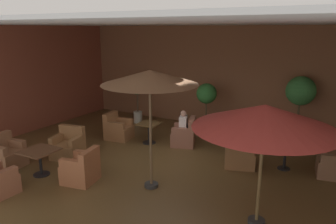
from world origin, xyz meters
The scene contains 23 objects.
ground_plane centered at (0.00, 0.00, -0.01)m, with size 11.21×8.27×0.02m, color brown.
wall_back_brick centered at (0.00, 4.09, 1.83)m, with size 11.21×0.08×3.66m, color brown.
wall_left_accent centered at (-5.56, 0.00, 1.83)m, with size 0.08×8.27×3.66m, color brown.
ceiling_slab centered at (0.00, 0.00, 3.69)m, with size 11.21×8.27×0.06m, color silver.
cafe_table_front_left centered at (2.90, 1.47, 0.53)m, with size 0.73×0.73×0.66m.
armchair_front_left_north centered at (4.07, 1.66, 0.33)m, with size 0.88×0.86×0.88m.
armchair_front_left_east centered at (1.78, 1.06, 0.34)m, with size 0.96×0.92×0.91m.
cafe_table_front_right centered at (-1.24, 1.34, 0.47)m, with size 0.67×0.67×0.66m.
armchair_front_right_north centered at (-2.36, 1.17, 0.32)m, with size 0.88×0.81×0.87m.
armchair_front_right_east centered at (-0.17, 1.73, 0.33)m, with size 0.91×0.91×0.89m.
cafe_table_mid_center centered at (-2.29, -1.96, 0.52)m, with size 0.82×0.82×0.66m.
armchair_mid_center_north centered at (-2.56, -0.81, 0.32)m, with size 0.90×0.86×0.88m.
armchair_mid_center_east centered at (-3.46, -2.08, 0.33)m, with size 0.78×0.79×0.89m.
armchair_mid_center_west centered at (-1.14, -1.72, 0.32)m, with size 0.85×0.83×0.84m.
patio_umbrella_tall_red centered at (0.43, -1.09, 2.53)m, with size 2.10×2.10×2.71m.
patio_umbrella_center_beige centered at (2.93, -1.31, 2.08)m, with size 2.52×2.52×2.30m.
potted_tree_left_corner centered at (-2.89, 3.04, 1.31)m, with size 0.70×0.70×1.82m.
potted_tree_mid_left centered at (-0.03, 3.05, 1.32)m, with size 0.69×0.69×1.78m.
potted_tree_mid_right centered at (2.83, 3.61, 1.63)m, with size 0.89×0.89×2.16m.
patron_blue_shirt centered at (1.82, 1.07, 0.71)m, with size 0.33×0.40×0.62m.
patron_by_window centered at (-0.21, 1.71, 0.73)m, with size 0.35×0.45×0.67m.
iced_drink_cup centered at (2.80, 1.47, 0.71)m, with size 0.08×0.08×0.11m, color white.
open_laptop centered at (2.84, 1.35, 0.71)m, with size 0.34×0.27×0.20m.
Camera 1 is at (4.17, -6.74, 3.56)m, focal length 34.27 mm.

